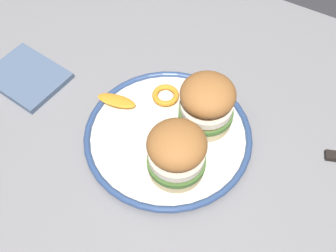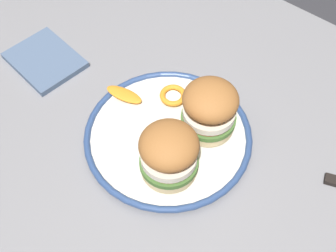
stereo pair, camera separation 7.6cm
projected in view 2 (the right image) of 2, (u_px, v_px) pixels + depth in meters
The scene contains 8 objects.
ground_plane at pixel (156, 247), 1.45m from camera, with size 8.00×8.00×0.00m, color #333338.
dining_table at pixel (149, 138), 0.93m from camera, with size 1.25×0.86×0.74m.
dinner_plate at pixel (168, 136), 0.80m from camera, with size 0.30×0.30×0.02m.
sandwich_half_left at pixel (210, 108), 0.76m from camera, with size 0.10×0.10×0.10m.
sandwich_half_right at pixel (169, 153), 0.71m from camera, with size 0.10×0.10×0.10m.
orange_peel_curled at pixel (173, 95), 0.84m from camera, with size 0.07×0.07×0.01m.
orange_peel_strip_long at pixel (124, 94), 0.84m from camera, with size 0.08×0.04×0.01m.
folded_napkin at pixel (45, 60), 0.91m from camera, with size 0.14×0.11×0.01m, color slate.
Camera 2 is at (-0.36, 0.37, 1.41)m, focal length 48.10 mm.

